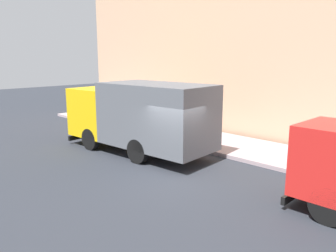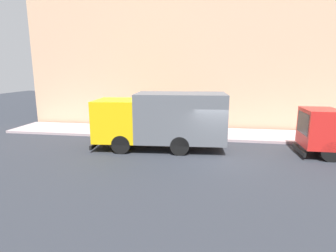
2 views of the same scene
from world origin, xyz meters
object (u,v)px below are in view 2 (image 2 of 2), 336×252
(pedestrian_walking, at_px, (177,122))
(pedestrian_standing, at_px, (160,120))
(large_utility_truck, at_px, (162,118))
(street_sign_post, at_px, (167,116))

(pedestrian_walking, height_order, pedestrian_standing, pedestrian_standing)
(large_utility_truck, distance_m, street_sign_post, 2.51)
(large_utility_truck, height_order, street_sign_post, large_utility_truck)
(pedestrian_walking, xyz_separation_m, pedestrian_standing, (0.63, 1.27, 0.01))
(large_utility_truck, relative_size, street_sign_post, 3.37)
(pedestrian_standing, relative_size, street_sign_post, 0.73)
(large_utility_truck, bearing_deg, pedestrian_standing, 8.66)
(large_utility_truck, distance_m, pedestrian_walking, 2.90)
(large_utility_truck, bearing_deg, pedestrian_walking, -14.40)
(pedestrian_walking, height_order, street_sign_post, street_sign_post)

